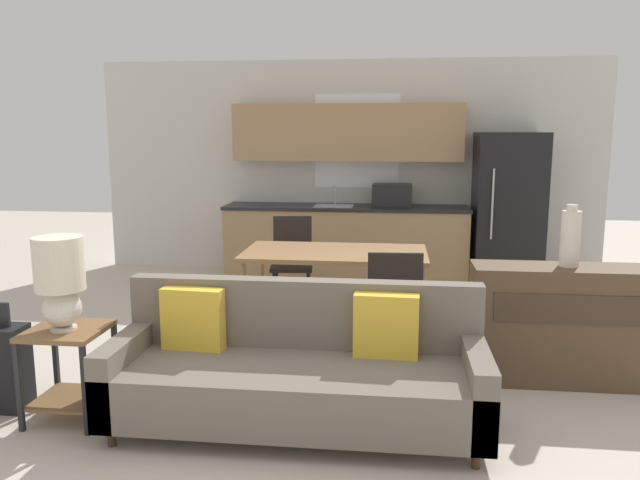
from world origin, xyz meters
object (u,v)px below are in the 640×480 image
at_px(side_table, 68,358).
at_px(credenza, 561,324).
at_px(table_lamp, 60,278).
at_px(dining_chair_near_right, 394,305).
at_px(vase, 570,238).
at_px(couch, 298,372).
at_px(dining_chair_far_left, 292,258).
at_px(refrigerator, 508,208).
at_px(dining_table, 335,258).

height_order(side_table, credenza, credenza).
distance_m(table_lamp, dining_chair_near_right, 2.33).
bearing_deg(table_lamp, credenza, 17.23).
bearing_deg(side_table, vase, 17.10).
relative_size(couch, dining_chair_near_right, 2.41).
distance_m(side_table, dining_chair_far_left, 2.86).
distance_m(vase, dining_chair_far_left, 2.88).
bearing_deg(refrigerator, dining_table, -129.56).
bearing_deg(vase, dining_table, 154.61).
bearing_deg(table_lamp, dining_chair_far_left, 69.66).
bearing_deg(dining_chair_far_left, dining_table, -64.28).
distance_m(table_lamp, vase, 3.44).
xyz_separation_m(dining_table, couch, (-0.07, -1.75, -0.37)).
bearing_deg(refrigerator, dining_chair_far_left, -149.18).
relative_size(refrigerator, couch, 0.79).
bearing_deg(vase, table_lamp, -162.56).
xyz_separation_m(couch, credenza, (1.79, 0.89, 0.09)).
relative_size(refrigerator, dining_chair_far_left, 1.90).
relative_size(refrigerator, side_table, 3.03).
xyz_separation_m(refrigerator, dining_table, (-1.87, -2.26, -0.19)).
relative_size(couch, table_lamp, 3.89).
relative_size(table_lamp, dining_chair_near_right, 0.62).
xyz_separation_m(couch, vase, (1.82, 0.92, 0.73)).
distance_m(credenza, vase, 0.64).
distance_m(couch, table_lamp, 1.57).
relative_size(dining_table, couch, 0.70).
relative_size(side_table, dining_chair_far_left, 0.63).
bearing_deg(dining_chair_near_right, couch, 54.50).
relative_size(couch, vase, 5.14).
distance_m(side_table, dining_chair_near_right, 2.29).
bearing_deg(side_table, couch, 3.58).
bearing_deg(credenza, refrigerator, 87.40).
bearing_deg(dining_chair_near_right, table_lamp, 23.67).
xyz_separation_m(couch, dining_chair_near_right, (0.58, 0.94, 0.18)).
relative_size(dining_table, side_table, 2.70).
distance_m(side_table, table_lamp, 0.53).
height_order(refrigerator, dining_chair_far_left, refrigerator).
bearing_deg(dining_chair_near_right, credenza, 174.00).
distance_m(dining_table, table_lamp, 2.42).
xyz_separation_m(refrigerator, couch, (-1.93, -4.01, -0.56)).
bearing_deg(vase, dining_chair_near_right, 178.79).
relative_size(table_lamp, dining_chair_far_left, 0.62).
bearing_deg(dining_chair_far_left, couch, -86.31).
bearing_deg(dining_table, table_lamp, -129.25).
bearing_deg(credenza, table_lamp, -162.77).
distance_m(credenza, dining_chair_near_right, 1.21).
distance_m(refrigerator, dining_chair_near_right, 3.37).
height_order(side_table, vase, vase).
height_order(dining_table, credenza, credenza).
height_order(dining_table, vase, vase).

